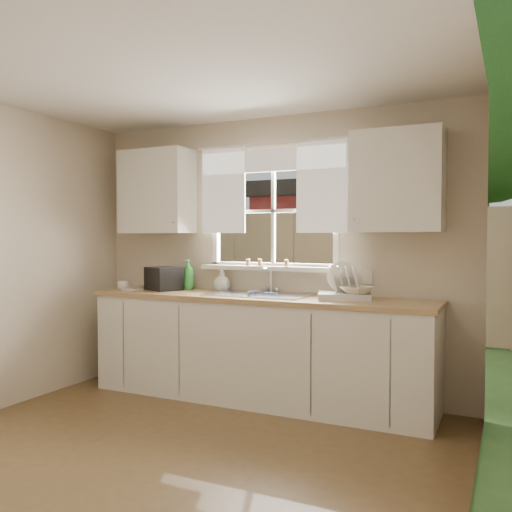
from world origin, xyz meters
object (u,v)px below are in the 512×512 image
at_px(soap_bottle_a, 188,275).
at_px(black_appliance, 164,279).
at_px(dish_rack, 344,290).
at_px(cup, 123,285).

height_order(soap_bottle_a, black_appliance, soap_bottle_a).
relative_size(dish_rack, cup, 4.37).
xyz_separation_m(dish_rack, soap_bottle_a, (-1.56, 0.13, 0.07)).
relative_size(soap_bottle_a, black_appliance, 0.97).
xyz_separation_m(soap_bottle_a, black_appliance, (-0.19, -0.13, -0.04)).
distance_m(dish_rack, black_appliance, 1.76).
distance_m(dish_rack, cup, 2.11).
height_order(soap_bottle_a, cup, soap_bottle_a).
xyz_separation_m(soap_bottle_a, cup, (-0.54, -0.29, -0.10)).
distance_m(soap_bottle_a, cup, 0.62).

